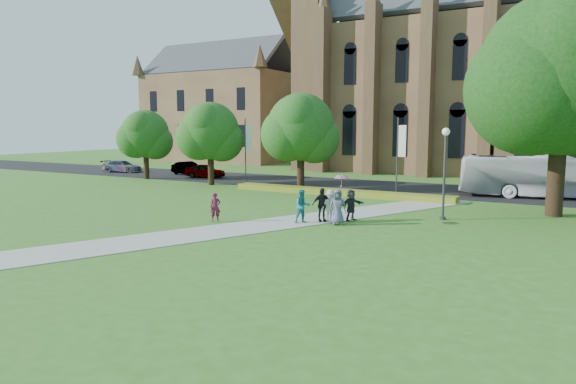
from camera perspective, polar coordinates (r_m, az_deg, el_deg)
The scene contains 24 objects.
ground at distance 27.58m, azimuth -1.72°, elevation -3.82°, with size 160.00×160.00×0.00m, color #39671E.
road at distance 45.68m, azimuth 11.35°, elevation 0.50°, with size 160.00×10.00×0.02m, color black.
footpath at distance 28.42m, azimuth -0.68°, elevation -3.44°, with size 3.20×30.00×0.04m, color #B2B2A8.
flower_hedge at distance 40.04m, azimuth 5.60°, elevation -0.02°, with size 18.00×1.40×0.45m, color #AF9B23.
cathedral at distance 63.47m, azimuth 26.34°, elevation 13.52°, with size 52.60×18.25×28.00m.
building_west at distance 81.01m, azimuth -7.09°, elevation 10.04°, with size 22.00×14.00×18.30m.
streetlamp at distance 30.43m, azimuth 17.03°, elevation 3.17°, with size 0.44×0.44×5.24m.
large_tree at distance 34.30m, azimuth 28.23°, elevation 11.55°, with size 9.60×9.60×13.20m.
street_tree_0 at distance 47.13m, azimuth -8.64°, elevation 6.70°, with size 5.20×5.20×7.50m.
street_tree_1 at distance 42.63m, azimuth 1.44°, elevation 7.19°, with size 5.60×5.60×8.05m.
street_tree_2 at distance 53.85m, azimuth -15.58°, elevation 6.22°, with size 4.80×4.80×6.95m.
banner_pole_0 at distance 40.20m, azimuth 12.20°, elevation 4.40°, with size 0.70×0.10×6.00m.
banner_pole_1 at distance 46.31m, azimuth -4.63°, elevation 4.91°, with size 0.70×0.10×6.00m.
tour_coach at distance 42.63m, azimuth 26.34°, elevation 1.61°, with size 2.73×11.67×3.25m, color white.
car_0 at distance 53.85m, azimuth -9.21°, elevation 2.35°, with size 1.68×4.18×1.42m, color gray.
car_1 at distance 57.28m, azimuth -11.03°, elevation 2.60°, with size 1.51×4.32×1.42m, color gray.
car_2 at distance 62.56m, azimuth -17.95°, elevation 2.74°, with size 1.89×4.65×1.35m, color gray.
pedestrian_0 at distance 28.91m, azimuth -8.08°, elevation -1.67°, with size 0.59×0.39×1.61m, color #581432.
pedestrian_1 at distance 28.17m, azimuth 1.62°, elevation -1.60°, with size 0.90×0.70×1.84m, color teal.
pedestrian_2 at distance 28.70m, azimuth 4.71°, elevation -1.50°, with size 1.16×0.67×1.79m, color #BABABA.
pedestrian_3 at distance 28.67m, azimuth 3.76°, elevation -1.42°, with size 1.10×0.46×1.87m, color black.
pedestrian_4 at distance 27.93m, azimuth 5.53°, elevation -1.64°, with size 0.93×0.61×1.91m, color slate.
pedestrian_5 at distance 29.15m, azimuth 7.02°, elevation -1.43°, with size 1.63×0.52×1.76m, color #28262D.
parasol at distance 27.77m, azimuth 5.99°, elevation 1.03°, with size 0.82×0.82×0.72m, color #CE92A3.
Camera 1 is at (13.99, -23.15, 5.35)m, focal length 32.00 mm.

